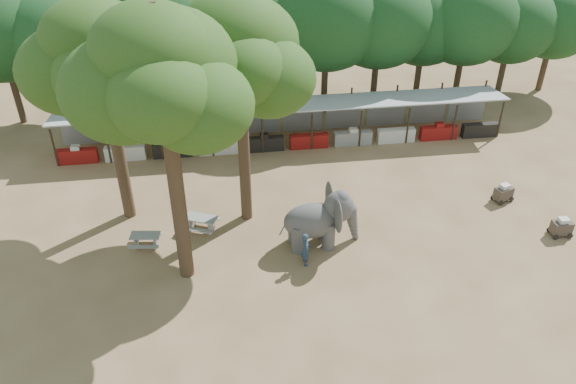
{
  "coord_description": "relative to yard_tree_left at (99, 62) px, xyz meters",
  "views": [
    {
      "loc": [
        -4.08,
        -17.6,
        16.98
      ],
      "look_at": [
        -1.0,
        5.0,
        2.0
      ],
      "focal_mm": 35.0,
      "sensor_mm": 36.0,
      "label": 1
    }
  ],
  "objects": [
    {
      "name": "yard_tree_left",
      "position": [
        0.0,
        0.0,
        0.0
      ],
      "size": [
        7.1,
        6.9,
        11.02
      ],
      "color": "#332316",
      "rests_on": "ground"
    },
    {
      "name": "vendor_stalls",
      "position": [
        9.13,
        6.65,
        -7.02
      ],
      "size": [
        28.0,
        2.99,
        2.8
      ],
      "color": "#9FA2A6",
      "rests_on": "ground"
    },
    {
      "name": "yard_tree_center",
      "position": [
        3.0,
        -5.0,
        1.01
      ],
      "size": [
        7.1,
        6.9,
        12.04
      ],
      "color": "#332316",
      "rests_on": "ground"
    },
    {
      "name": "cart_back",
      "position": [
        19.85,
        -1.55,
        -7.7
      ],
      "size": [
        1.21,
        0.99,
        1.02
      ],
      "rotation": [
        0.0,
        0.0,
        0.34
      ],
      "color": "#372D25",
      "rests_on": "ground"
    },
    {
      "name": "picnic_table_far",
      "position": [
        3.82,
        -2.03,
        -7.69
      ],
      "size": [
        2.0,
        1.92,
        0.79
      ],
      "rotation": [
        0.0,
        0.0,
        -0.4
      ],
      "color": "gray",
      "rests_on": "ground"
    },
    {
      "name": "cart_front",
      "position": [
        21.29,
        -4.82,
        -7.7
      ],
      "size": [
        1.03,
        0.68,
        1.01
      ],
      "rotation": [
        0.0,
        0.0,
        -0.0
      ],
      "color": "#372D25",
      "rests_on": "ground"
    },
    {
      "name": "elephant",
      "position": [
        9.48,
        -3.84,
        -6.76
      ],
      "size": [
        3.79,
        2.9,
        2.89
      ],
      "rotation": [
        0.0,
        0.0,
        0.05
      ],
      "color": "#454242",
      "rests_on": "ground"
    },
    {
      "name": "backdrop_trees",
      "position": [
        9.13,
        11.81,
        -2.69
      ],
      "size": [
        46.46,
        5.95,
        8.33
      ],
      "color": "#332316",
      "rests_on": "ground"
    },
    {
      "name": "picnic_table_near",
      "position": [
        1.18,
        -2.98,
        -7.74
      ],
      "size": [
        1.55,
        1.43,
        0.7
      ],
      "rotation": [
        0.0,
        0.0,
        -0.13
      ],
      "color": "gray",
      "rests_on": "ground"
    },
    {
      "name": "handler",
      "position": [
        8.53,
        -5.25,
        -7.34
      ],
      "size": [
        0.41,
        0.62,
        1.71
      ],
      "primitive_type": "imported",
      "rotation": [
        0.0,
        0.0,
        1.57
      ],
      "color": "#26384C",
      "rests_on": "ground"
    },
    {
      "name": "ground",
      "position": [
        9.13,
        -7.19,
        -8.2
      ],
      "size": [
        100.0,
        100.0,
        0.0
      ],
      "primitive_type": "plane",
      "color": "brown",
      "rests_on": "ground"
    },
    {
      "name": "yard_tree_back",
      "position": [
        6.0,
        -1.0,
        0.34
      ],
      "size": [
        7.1,
        6.9,
        11.36
      ],
      "color": "#332316",
      "rests_on": "ground"
    }
  ]
}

